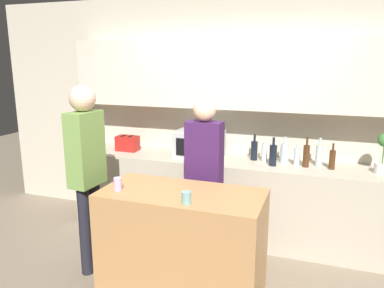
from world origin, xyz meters
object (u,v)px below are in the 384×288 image
Objects in this scene: bottle_0 at (254,150)px; bottle_5 at (306,156)px; bottle_4 at (297,156)px; bottle_3 at (284,153)px; person_center at (86,163)px; bottle_2 at (273,155)px; bottle_1 at (264,152)px; cup_0 at (118,184)px; toaster at (127,143)px; cup_1 at (186,198)px; bottle_7 at (332,159)px; bottle_6 at (319,155)px; microwave at (199,144)px; person_left at (204,168)px; potted_plant at (383,154)px.

bottle_0 is 0.92× the size of bottle_5.
bottle_3 is at bearing 158.40° from bottle_4.
bottle_3 is 1.12× the size of bottle_4.
bottle_0 is 0.16× the size of person_center.
bottle_3 is at bearing 54.85° from bottle_2.
bottle_1 is 1.71m from cup_0.
bottle_4 is (1.98, 0.01, 0.01)m from toaster.
cup_1 is (-0.57, -1.48, -0.04)m from bottle_3.
bottle_0 is 1.05× the size of bottle_1.
bottle_2 reaches higher than bottle_7.
bottle_3 is (1.85, 0.06, 0.02)m from toaster.
bottle_6 reaches higher than bottle_0.
bottle_7 is at bearing 38.34° from cup_0.
bottle_6 is (0.22, 0.05, 0.02)m from bottle_4.
person_center reaches higher than microwave.
bottle_5 is at bearing -18.75° from bottle_3.
person_left reaches higher than cup_1.
cup_0 is at bearing -130.60° from bottle_3.
bottle_4 is (0.23, 0.09, -0.02)m from bottle_2.
bottle_0 is at bearing 7.86° from microwave.
cup_0 is at bearing -125.51° from bottle_1.
bottle_0 reaches higher than cup_0.
bottle_3 reaches higher than bottle_7.
person_left is at bearing 54.39° from cup_0.
bottle_4 is (-0.80, 0.01, -0.10)m from potted_plant.
bottle_4 reaches higher than cup_1.
toaster is at bearing 177.43° from bottle_2.
bottle_7 is at bearing 0.88° from bottle_5.
bottle_1 is (0.72, 0.05, -0.05)m from microwave.
bottle_0 is 0.81m from bottle_7.
bottle_0 is 3.11× the size of cup_1.
bottle_3 is 0.24m from bottle_5.
microwave is at bearing -172.14° from bottle_0.
toaster is at bearing -178.16° from bottle_1.
person_center is at bearing -140.26° from bottle_1.
cup_0 is (-1.10, -1.26, -0.04)m from bottle_2.
bottle_6 is at bearing -1.57° from bottle_0.
bottle_4 is 0.22m from bottle_6.
bottle_4 is at bearing 179.17° from potted_plant.
bottle_4 is 2.76× the size of cup_1.
microwave is at bearing -179.95° from potted_plant.
bottle_5 is 0.19× the size of person_left.
bottle_5 is at bearing -8.49° from bottle_1.
bottle_0 is 0.96× the size of bottle_6.
bottle_3 is 2.62× the size of cup_0.
cup_1 is 0.05× the size of person_center.
person_left is (-0.12, 0.81, -0.00)m from cup_1.
cup_0 is at bearing 172.74° from cup_1.
cup_1 is at bearing -121.75° from bottle_6.
potted_plant is at bearing -0.83° from bottle_4.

